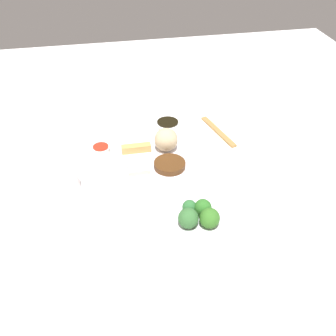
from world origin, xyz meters
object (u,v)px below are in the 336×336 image
(teacup, at_px, (68,182))
(broccoli_plate, at_px, (204,221))
(main_plate, at_px, (153,161))
(soy_sauce_bowl, at_px, (168,127))
(sauce_ramekin_sweet_and_sour, at_px, (101,150))
(chopsticks_pair, at_px, (218,131))

(teacup, bearing_deg, broccoli_plate, 58.24)
(main_plate, bearing_deg, broccoli_plate, 17.20)
(main_plate, relative_size, soy_sauce_bowl, 2.88)
(sauce_ramekin_sweet_and_sour, bearing_deg, soy_sauce_bowl, 111.52)
(soy_sauce_bowl, xyz_separation_m, teacup, (0.26, -0.35, 0.01))
(main_plate, distance_m, soy_sauce_bowl, 0.20)
(broccoli_plate, distance_m, chopsticks_pair, 0.46)
(sauce_ramekin_sweet_and_sour, bearing_deg, teacup, -33.02)
(soy_sauce_bowl, height_order, chopsticks_pair, soy_sauce_bowl)
(broccoli_plate, distance_m, soy_sauce_bowl, 0.48)
(broccoli_plate, height_order, sauce_ramekin_sweet_and_sour, sauce_ramekin_sweet_and_sour)
(sauce_ramekin_sweet_and_sour, relative_size, teacup, 0.92)
(teacup, bearing_deg, chopsticks_pair, 112.15)
(main_plate, xyz_separation_m, chopsticks_pair, (-0.14, 0.26, -0.00))
(soy_sauce_bowl, bearing_deg, chopsticks_pair, 75.12)
(main_plate, relative_size, sauce_ramekin_sweet_and_sour, 4.30)
(chopsticks_pair, bearing_deg, soy_sauce_bowl, -104.88)
(soy_sauce_bowl, bearing_deg, sauce_ramekin_sweet_and_sour, -68.48)
(broccoli_plate, xyz_separation_m, chopsticks_pair, (-0.43, 0.17, -0.00))
(chopsticks_pair, bearing_deg, main_plate, -61.99)
(sauce_ramekin_sweet_and_sour, height_order, chopsticks_pair, sauce_ramekin_sweet_and_sour)
(soy_sauce_bowl, xyz_separation_m, sauce_ramekin_sweet_and_sour, (0.10, -0.24, -0.00))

